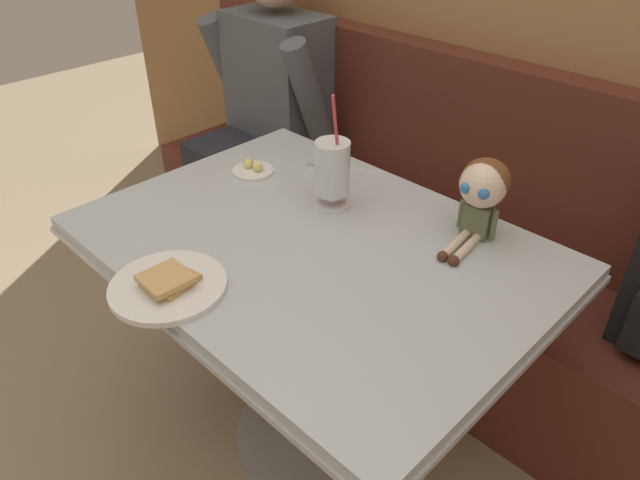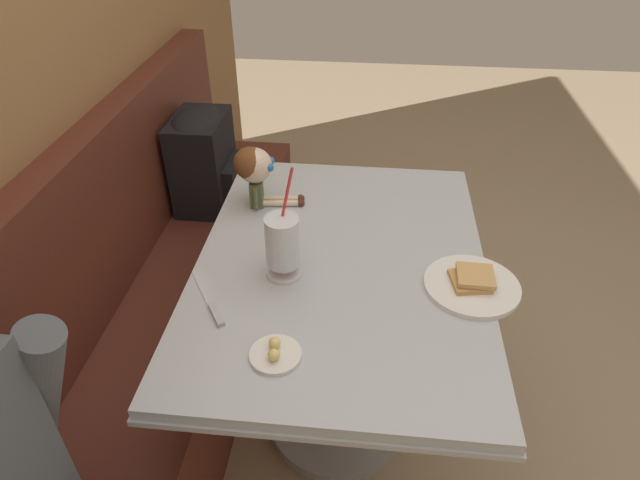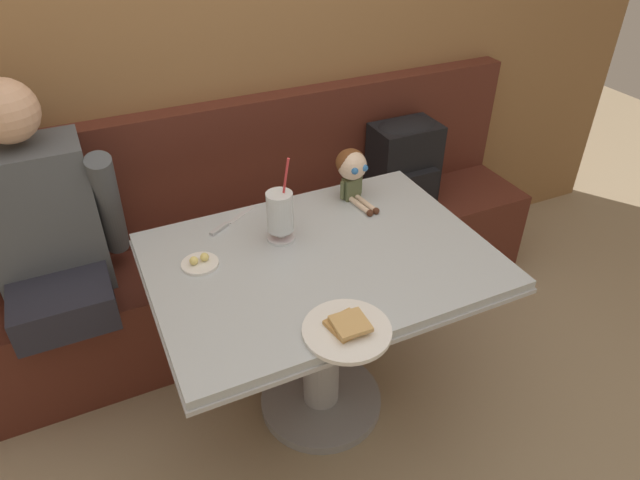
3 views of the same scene
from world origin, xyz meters
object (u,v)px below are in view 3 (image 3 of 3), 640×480
(milkshake_glass, at_px, (280,214))
(butter_knife, at_px, (226,225))
(diner_patron, at_px, (43,225))
(backpack, at_px, (404,161))
(seated_doll, at_px, (352,168))
(toast_plate, at_px, (347,329))
(butter_saucer, at_px, (200,263))

(milkshake_glass, distance_m, butter_knife, 0.24)
(milkshake_glass, relative_size, diner_patron, 0.39)
(milkshake_glass, xyz_separation_m, diner_patron, (-0.74, 0.43, -0.10))
(backpack, bearing_deg, butter_knife, -162.52)
(milkshake_glass, relative_size, seated_doll, 1.40)
(seated_doll, height_order, backpack, seated_doll)
(toast_plate, height_order, seated_doll, seated_doll)
(butter_knife, relative_size, diner_patron, 0.26)
(toast_plate, relative_size, seated_doll, 1.11)
(toast_plate, bearing_deg, milkshake_glass, 89.63)
(toast_plate, xyz_separation_m, butter_knife, (-0.14, 0.66, -0.01))
(toast_plate, xyz_separation_m, milkshake_glass, (0.00, 0.50, 0.09))
(milkshake_glass, xyz_separation_m, butter_saucer, (-0.29, -0.03, -0.09))
(seated_doll, bearing_deg, diner_patron, 164.98)
(milkshake_glass, bearing_deg, toast_plate, -90.37)
(toast_plate, relative_size, diner_patron, 0.31)
(butter_saucer, bearing_deg, backpack, 23.93)
(butter_saucer, height_order, butter_knife, butter_saucer)
(backpack, height_order, diner_patron, diner_patron)
(backpack, bearing_deg, butter_saucer, -156.07)
(toast_plate, xyz_separation_m, seated_doll, (0.35, 0.64, 0.12))
(toast_plate, xyz_separation_m, backpack, (0.79, 0.95, -0.09))
(toast_plate, distance_m, butter_knife, 0.67)
(milkshake_glass, distance_m, seated_doll, 0.37)
(toast_plate, xyz_separation_m, diner_patron, (-0.73, 0.93, -0.01))
(butter_saucer, height_order, seated_doll, seated_doll)
(toast_plate, distance_m, backpack, 1.24)
(butter_saucer, xyz_separation_m, backpack, (1.08, 0.48, -0.09))
(diner_patron, bearing_deg, butter_saucer, -45.75)
(butter_knife, bearing_deg, toast_plate, -77.55)
(butter_saucer, bearing_deg, seated_doll, 14.77)
(butter_saucer, bearing_deg, toast_plate, -58.60)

